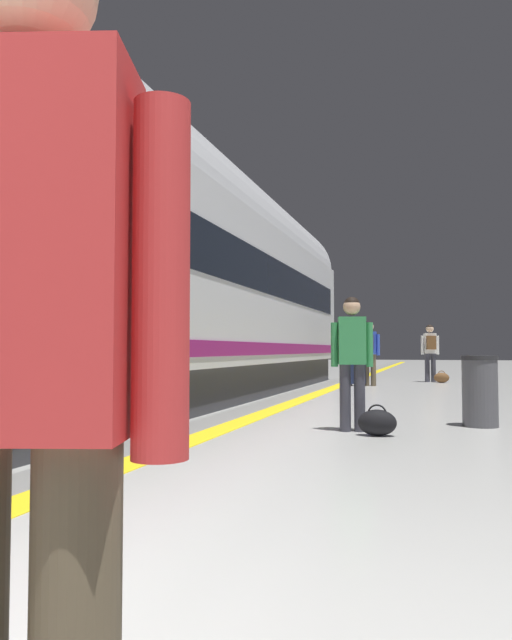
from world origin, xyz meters
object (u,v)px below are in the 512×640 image
Objects in this scene: passenger_mid at (370,348)px; duffel_bag_far at (442,378)px; suitcase_mid at (357,373)px; duffel_bag_near at (377,422)px; traveller_foreground at (13,348)px; waste_bin at (480,391)px; high_speed_train at (72,237)px; passenger_near at (352,353)px; passenger_far at (430,348)px.

passenger_mid is 3.93× the size of duffel_bag_far.
suitcase_mid is (-0.32, -0.12, -0.69)m from passenger_mid.
duffel_bag_near is 11.79m from duffel_bag_far.
traveller_foreground is 1.88× the size of waste_bin.
passenger_near is (3.72, 0.30, -1.56)m from high_speed_train.
passenger_far is 10.90m from waste_bin.
passenger_far is at bearing 86.16° from passenger_near.
suitcase_mid reaches higher than duffel_bag_far.
duffel_bag_far is 0.48× the size of waste_bin.
duffel_bag_far is at bearing 84.49° from passenger_near.
suitcase_mid is 3.20m from duffel_bag_far.
suitcase_mid is at bearing -125.31° from passenger_far.
waste_bin is at bearing 31.61° from passenger_near.
passenger_near is 0.93× the size of passenger_far.
passenger_near is at bearing -95.51° from duffel_bag_far.
passenger_near is 1.61× the size of suitcase_mid.
waste_bin is (2.59, -8.22, 0.12)m from suitcase_mid.
duffel_bag_near and duffel_bag_far have the same top height.
traveller_foreground is 0.99× the size of passenger_mid.
passenger_far is (0.47, 12.08, 0.88)m from duffel_bag_near.
high_speed_train is at bearing -112.29° from duffel_bag_far.
passenger_far is at bearing 88.59° from traveller_foreground.
high_speed_train is 10.04m from suitcase_mid.
traveller_foreground is (4.06, -6.27, -1.51)m from high_speed_train.
passenger_mid reaches higher than waste_bin.
high_speed_train is 4.04m from passenger_near.
duffel_bag_far is (0.77, 18.04, -0.84)m from traveller_foreground.
suitcase_mid reaches higher than waste_bin.
waste_bin is at bearing -72.53° from suitcase_mid.
passenger_near is 9.30m from passenger_mid.
passenger_mid is 0.99× the size of passenger_far.
passenger_near is 0.94× the size of passenger_mid.
passenger_mid is 8.66m from waste_bin.
duffel_bag_far is 10.56m from waste_bin.
duffel_bag_near is at bearing -93.83° from duffel_bag_far.
traveller_foreground is at bearing -87.04° from passenger_near.
traveller_foreground is at bearing -91.41° from passenger_far.
passenger_near is 11.81m from passenger_far.
high_speed_train is 16.03× the size of traveller_foreground.
passenger_far is (0.79, 11.79, 0.09)m from passenger_near.
suitcase_mid is 8.62m from waste_bin.
passenger_far is at bearing 87.77° from duffel_bag_near.
passenger_near reaches higher than waste_bin.
suitcase_mid is (-1.08, 9.15, -0.60)m from passenger_near.
passenger_near is 11.55m from duffel_bag_far.
passenger_far is (0.45, 18.35, 0.05)m from traveller_foreground.
duffel_bag_near is at bearing -83.55° from passenger_mid.
passenger_mid reaches higher than passenger_near.
passenger_mid is at bearing -121.64° from passenger_far.
passenger_mid is (-1.08, 9.56, 0.87)m from duffel_bag_near.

